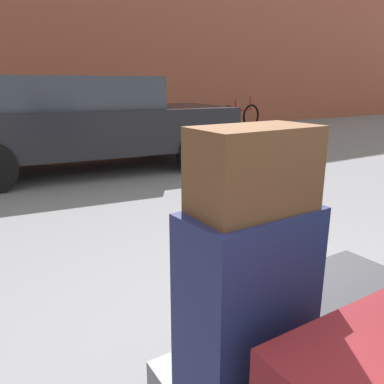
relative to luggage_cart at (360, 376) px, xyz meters
The scene contains 10 objects.
building_facade_side 17.75m from the luggage_cart, 36.50° to the left, with size 12.00×1.00×7.38m, color brown.
luggage_cart is the anchor object (origin of this frame).
suitcase_navy_front_right 0.60m from the luggage_cart, 163.16° to the left, with size 0.43×0.24×0.62m, color #191E47.
suitcase_charcoal_rear_right 0.24m from the luggage_cart, 64.83° to the left, with size 0.56×0.42×0.21m, color #2D2D33.
duffel_bag_brown_topmost_pile 0.93m from the luggage_cart, 163.16° to the left, with size 0.36×0.20×0.25m, color #51331E.
parked_car 5.31m from the luggage_cart, 83.80° to the left, with size 4.47×2.29×1.42m.
bicycle_leaning 10.59m from the luggage_cart, 54.23° to the left, with size 1.75×0.34×0.96m.
bollard_kerb_near 8.09m from the luggage_cart, 72.34° to the left, with size 0.24×0.24×0.71m, color #72665B.
bollard_kerb_mid 8.59m from the luggage_cart, 63.91° to the left, with size 0.24×0.24×0.71m, color #72665B.
bollard_kerb_far 9.27m from the luggage_cart, 56.32° to the left, with size 0.24×0.24×0.71m, color #72665B.
Camera 1 is at (-1.15, -0.68, 1.31)m, focal length 35.80 mm.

